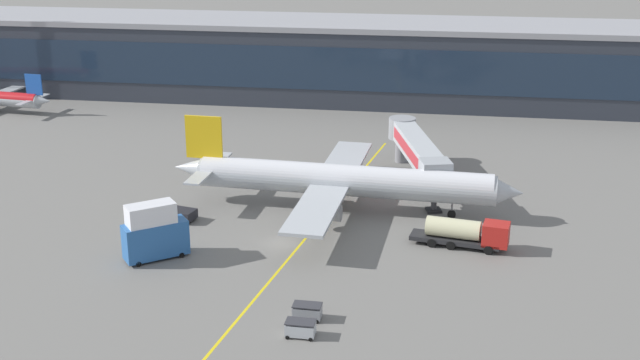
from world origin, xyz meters
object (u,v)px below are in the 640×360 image
object	(u,v)px
fuel_tanker	(466,233)
baggage_cart_0	(300,328)
catering_lift	(154,232)
pushback_tug	(179,214)
main_airliner	(342,180)
baggage_cart_1	(307,311)

from	to	relation	value
fuel_tanker	baggage_cart_0	size ratio (longest dim) A/B	4.14
catering_lift	pushback_tug	distance (m)	11.29
main_airliner	baggage_cart_0	size ratio (longest dim) A/B	16.36
fuel_tanker	baggage_cart_0	distance (m)	26.53
fuel_tanker	baggage_cart_0	world-z (taller)	fuel_tanker
main_airliner	baggage_cart_0	world-z (taller)	main_airliner
fuel_tanker	pushback_tug	distance (m)	34.17
pushback_tug	fuel_tanker	bearing A→B (deg)	-4.61
pushback_tug	baggage_cart_0	world-z (taller)	baggage_cart_0
baggage_cart_0	baggage_cart_1	xyz separation A→B (m)	(0.05, 3.20, 0.00)
main_airliner	pushback_tug	bearing A→B (deg)	-160.99
fuel_tanker	pushback_tug	xyz separation A→B (m)	(-34.04, 2.75, -0.90)
fuel_tanker	baggage_cart_0	xyz separation A→B (m)	(-14.63, -22.11, -0.96)
catering_lift	baggage_cart_1	bearing A→B (deg)	-30.00
catering_lift	pushback_tug	size ratio (longest dim) A/B	1.63
pushback_tug	baggage_cart_1	bearing A→B (deg)	-48.05
main_airliner	baggage_cart_1	xyz separation A→B (m)	(0.58, -28.16, -3.17)
fuel_tanker	pushback_tug	world-z (taller)	fuel_tanker
catering_lift	main_airliner	bearing A→B (deg)	44.49
main_airliner	baggage_cart_1	size ratio (longest dim) A/B	16.36
baggage_cart_0	pushback_tug	bearing A→B (deg)	128.00
main_airliner	catering_lift	distance (m)	25.02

